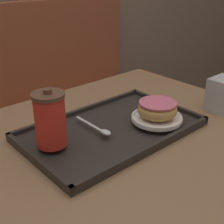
% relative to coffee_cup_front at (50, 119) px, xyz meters
% --- Properties ---
extents(booth_bench, '(1.72, 0.44, 1.00)m').
position_rel_coffee_cup_front_xyz_m(booth_bench, '(0.23, 0.82, -0.51)').
color(booth_bench, brown).
rests_on(booth_bench, ground_plane).
extents(cafe_table, '(0.94, 0.80, 0.73)m').
position_rel_coffee_cup_front_xyz_m(cafe_table, '(0.21, -0.05, -0.26)').
color(cafe_table, '#846042').
rests_on(cafe_table, ground_plane).
extents(serving_tray, '(0.50, 0.31, 0.02)m').
position_rel_coffee_cup_front_xyz_m(serving_tray, '(0.18, -0.02, -0.09)').
color(serving_tray, '#282321').
rests_on(serving_tray, cafe_table).
extents(coffee_cup_front, '(0.08, 0.08, 0.15)m').
position_rel_coffee_cup_front_xyz_m(coffee_cup_front, '(0.00, 0.00, 0.00)').
color(coffee_cup_front, red).
rests_on(coffee_cup_front, serving_tray).
extents(plate_with_chocolate_donut, '(0.15, 0.15, 0.01)m').
position_rel_coffee_cup_front_xyz_m(plate_with_chocolate_donut, '(0.30, -0.08, -0.06)').
color(plate_with_chocolate_donut, white).
rests_on(plate_with_chocolate_donut, serving_tray).
extents(donut_chocolate_glazed, '(0.11, 0.11, 0.04)m').
position_rel_coffee_cup_front_xyz_m(donut_chocolate_glazed, '(0.30, -0.08, -0.03)').
color(donut_chocolate_glazed, tan).
rests_on(donut_chocolate_glazed, plate_with_chocolate_donut).
extents(spoon, '(0.02, 0.15, 0.01)m').
position_rel_coffee_cup_front_xyz_m(spoon, '(0.13, -0.03, -0.07)').
color(spoon, silver).
rests_on(spoon, serving_tray).
extents(napkin_dispenser, '(0.09, 0.08, 0.11)m').
position_rel_coffee_cup_front_xyz_m(napkin_dispenser, '(0.56, -0.14, -0.04)').
color(napkin_dispenser, '#B7B7BC').
rests_on(napkin_dispenser, cafe_table).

